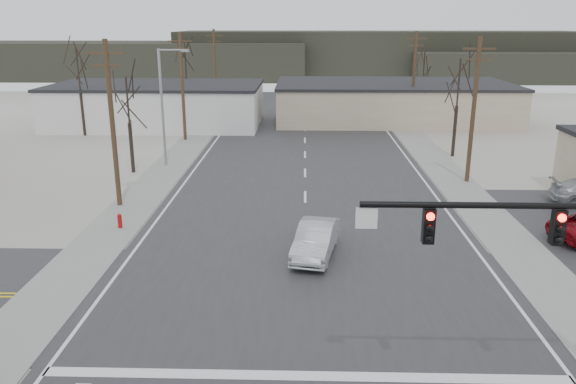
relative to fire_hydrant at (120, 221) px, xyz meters
The scene contains 25 objects.
ground 12.97m from the fire_hydrant, 38.11° to the right, with size 140.00×140.00×0.00m, color silver.
main_road 12.38m from the fire_hydrant, 34.46° to the left, with size 18.00×110.00×0.05m, color #29292B.
cross_road 12.97m from the fire_hydrant, 38.11° to the right, with size 90.00×10.00×0.04m, color #29292B.
sidewalk_left 12.01m from the fire_hydrant, 91.91° to the left, with size 3.00×90.00×0.06m, color gray.
sidewalk_right 24.02m from the fire_hydrant, 29.98° to the left, with size 3.00×90.00×0.06m, color gray.
fire_hydrant is the anchor object (origin of this frame).
building_left_far 32.57m from the fire_hydrant, 100.27° to the left, with size 22.30×12.30×4.50m.
building_right_far 41.32m from the fire_hydrant, 60.70° to the left, with size 26.30×14.30×4.30m.
upole_left_b 6.36m from the fire_hydrant, 108.00° to the left, with size 2.20×0.30×10.00m.
upole_left_c 24.50m from the fire_hydrant, 93.10° to the left, with size 2.20×0.30×10.00m.
upole_left_d 44.28m from the fire_hydrant, 91.69° to the left, with size 2.20×0.30×10.00m.
upole_right_a 24.37m from the fire_hydrant, 24.74° to the left, with size 2.20×0.30×10.00m.
upole_right_b 38.96m from the fire_hydrant, 55.86° to the left, with size 2.20×0.30×10.00m.
streetlight_main 14.76m from the fire_hydrant, 92.46° to the left, with size 2.40×0.25×9.00m.
tree_left_near 13.22m from the fire_hydrant, 103.13° to the left, with size 3.30×3.30×7.35m.
tree_right_mid 29.48m from the fire_hydrant, 38.41° to the left, with size 3.74×3.74×8.33m.
tree_left_far 38.63m from the fire_hydrant, 95.71° to the left, with size 3.96×3.96×8.82m.
tree_right_far 50.96m from the fire_hydrant, 60.20° to the left, with size 3.52×3.52×7.84m.
tree_left_mid 29.14m from the fire_hydrant, 114.41° to the left, with size 3.96×3.96×8.82m.
hill_left 87.64m from the fire_hydrant, 106.45° to the left, with size 70.00×18.00×7.00m, color #333026.
hill_center 91.63m from the fire_hydrant, 74.02° to the left, with size 80.00×18.00×9.00m, color #333026.
hill_right 101.75m from the fire_hydrant, 53.72° to the left, with size 60.00×18.00×5.50m, color #333026.
sedan_crossing 11.22m from the fire_hydrant, 17.72° to the right, with size 1.68×4.83×1.59m, color #969CA0.
car_far_a 43.82m from the fire_hydrant, 71.83° to the left, with size 1.88×4.62×1.34m, color black.
car_far_b 51.11m from the fire_hydrant, 86.97° to the left, with size 1.53×3.81×1.30m, color black.
Camera 1 is at (-0.15, -20.71, 10.97)m, focal length 35.00 mm.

